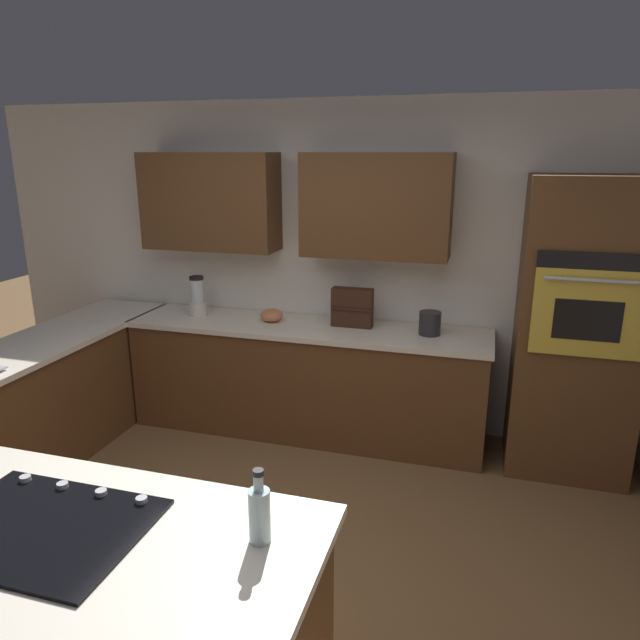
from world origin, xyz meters
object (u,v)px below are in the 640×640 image
Objects in this scene: cooktop at (41,526)px; kettle at (430,323)px; wall_oven at (577,330)px; second_bottle at (259,513)px; mixing_bowl at (272,315)px; blender at (198,299)px; spice_rack at (352,308)px.

cooktop is 2.94m from kettle.
wall_oven is 2.72× the size of cooktop.
mixing_bowl is at bearing -69.98° from second_bottle.
kettle is at bearing 180.00° from blender.
wall_oven reaches higher than spice_rack.
blender is 1.90m from kettle.
kettle is (1.00, -0.04, -0.05)m from wall_oven.
wall_oven is 2.25m from mixing_bowl.
mixing_bowl is 1.06× the size of kettle.
wall_oven reaches higher than cooktop.
kettle is (-0.60, 0.04, -0.06)m from spice_rack.
blender reaches higher than spice_rack.
second_bottle is (-0.78, -0.16, 0.10)m from cooktop.
mixing_bowl is 0.66m from spice_rack.
second_bottle is at bearing 62.55° from wall_oven.
spice_rack is 2.63m from second_bottle.
cooktop is 2.82m from spice_rack.
blender is 1.03× the size of spice_rack.
kettle reaches higher than cooktop.
cooktop is 2.75× the size of second_bottle.
wall_oven is 11.26× the size of mixing_bowl.
cooktop is (2.10, 2.68, -0.13)m from wall_oven.
spice_rack is at bearing -3.80° from kettle.
kettle is 0.62× the size of second_bottle.
mixing_bowl is at bearing 180.00° from blender.
blender is at bearing 0.00° from mixing_bowl.
second_bottle is at bearing -168.75° from cooktop.
wall_oven reaches higher than blender.
second_bottle is (1.31, 2.53, -0.03)m from wall_oven.
blender reaches higher than kettle.
second_bottle is (-0.29, 2.61, -0.04)m from spice_rack.
blender is at bearing -58.32° from second_bottle.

